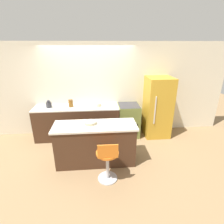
# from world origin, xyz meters

# --- Properties ---
(ground_plane) EXTENTS (14.00, 14.00, 0.00)m
(ground_plane) POSITION_xyz_m (0.00, 0.00, 0.00)
(ground_plane) COLOR #8E704C
(wall_back) EXTENTS (8.00, 0.06, 2.60)m
(wall_back) POSITION_xyz_m (0.00, 0.67, 1.30)
(wall_back) COLOR beige
(wall_back) RESTS_ON ground_plane
(back_counter) EXTENTS (2.31, 0.62, 0.93)m
(back_counter) POSITION_xyz_m (-0.35, 0.33, 0.46)
(back_counter) COLOR #422819
(back_counter) RESTS_ON ground_plane
(kitchen_island) EXTENTS (1.78, 0.62, 0.92)m
(kitchen_island) POSITION_xyz_m (0.17, -0.87, 0.46)
(kitchen_island) COLOR #422819
(kitchen_island) RESTS_ON ground_plane
(oven_range) EXTENTS (0.59, 0.63, 0.93)m
(oven_range) POSITION_xyz_m (1.11, 0.33, 0.46)
(oven_range) COLOR olive
(oven_range) RESTS_ON ground_plane
(refrigerator) EXTENTS (0.69, 0.72, 1.70)m
(refrigerator) POSITION_xyz_m (1.93, 0.29, 0.85)
(refrigerator) COLOR gold
(refrigerator) RESTS_ON ground_plane
(stool_chair) EXTENTS (0.43, 0.43, 0.90)m
(stool_chair) POSITION_xyz_m (0.39, -1.49, 0.45)
(stool_chair) COLOR #B7B7BC
(stool_chair) RESTS_ON ground_plane
(kettle) EXTENTS (0.15, 0.15, 0.20)m
(kettle) POSITION_xyz_m (-1.07, 0.33, 1.01)
(kettle) COLOR #333338
(kettle) RESTS_ON back_counter
(mixing_bowl) EXTENTS (0.20, 0.20, 0.09)m
(mixing_bowl) POSITION_xyz_m (0.23, 0.33, 0.97)
(mixing_bowl) COLOR beige
(mixing_bowl) RESTS_ON back_counter
(canister_jar) EXTENTS (0.12, 0.12, 0.19)m
(canister_jar) POSITION_xyz_m (-0.49, 0.33, 1.03)
(canister_jar) COLOR brown
(canister_jar) RESTS_ON back_counter
(fruit_bowl) EXTENTS (0.27, 0.27, 0.06)m
(fruit_bowl) POSITION_xyz_m (0.07, -0.81, 0.95)
(fruit_bowl) COLOR #C1B28E
(fruit_bowl) RESTS_ON kitchen_island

